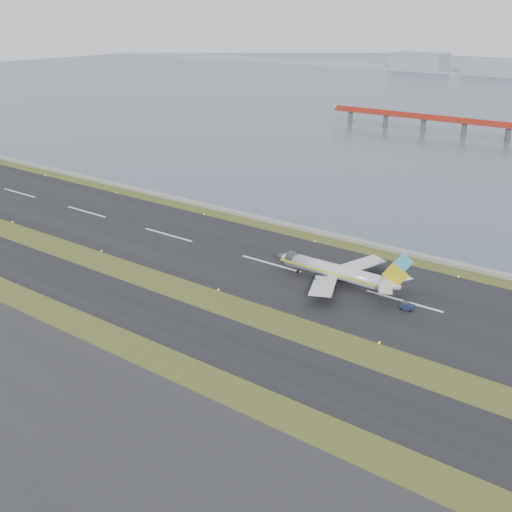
% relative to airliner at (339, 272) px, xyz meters
% --- Properties ---
extents(ground, '(1000.00, 1000.00, 0.00)m').
position_rel_airliner_xyz_m(ground, '(-22.08, -29.09, -3.46)').
color(ground, '#354518').
rests_on(ground, ground).
extents(taxiway_strip, '(1000.00, 18.00, 0.10)m').
position_rel_airliner_xyz_m(taxiway_strip, '(-22.08, -41.09, -3.41)').
color(taxiway_strip, black).
rests_on(taxiway_strip, ground).
extents(runway_strip, '(1000.00, 45.00, 0.10)m').
position_rel_airliner_xyz_m(runway_strip, '(-22.08, 0.91, -3.41)').
color(runway_strip, black).
rests_on(runway_strip, ground).
extents(seawall, '(1000.00, 2.50, 1.00)m').
position_rel_airliner_xyz_m(seawall, '(-22.08, 30.91, -2.96)').
color(seawall, gray).
rests_on(seawall, ground).
extents(airliner, '(38.52, 32.89, 12.80)m').
position_rel_airliner_xyz_m(airliner, '(0.00, 0.00, 0.00)').
color(airliner, silver).
rests_on(airliner, ground).
extents(pushback_tug, '(3.42, 2.37, 2.01)m').
position_rel_airliner_xyz_m(pushback_tug, '(20.39, -3.01, -2.48)').
color(pushback_tug, '#16233E').
rests_on(pushback_tug, ground).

